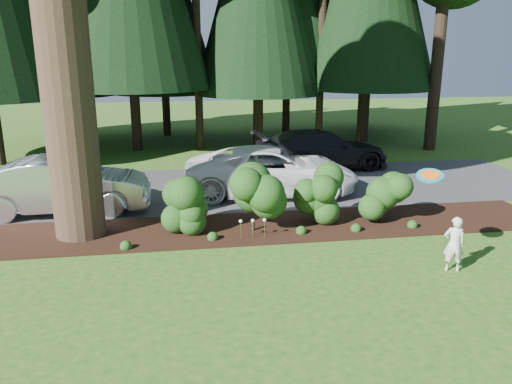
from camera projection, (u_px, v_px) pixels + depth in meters
The scene contains 10 objects.
ground at pixel (284, 281), 10.28m from camera, with size 80.00×80.00×0.00m, color #235317.
mulch_bed at pixel (259, 227), 13.37m from camera, with size 16.00×2.50×0.05m, color black.
driveway at pixel (239, 187), 17.41m from camera, with size 22.00×6.00×0.03m, color #38383A.
shrub_row at pixel (289, 199), 13.17m from camera, with size 6.53×1.60×1.61m.
lily_cluster at pixel (253, 222), 12.39m from camera, with size 0.69×0.09×0.57m.
car_silver_wagon at pixel (63, 186), 14.42m from camera, with size 1.71×4.89×1.61m, color silver.
car_white_suv at pixel (272, 171), 16.36m from camera, with size 2.59×5.62×1.56m, color white.
car_dark_suv at pixel (321, 149), 19.92m from camera, with size 2.20×5.42×1.57m, color black.
child at pixel (454, 244), 10.63m from camera, with size 0.45×0.29×1.22m, color silver.
frisbee at pixel (430, 175), 10.13m from camera, with size 0.57×0.53×0.27m.
Camera 1 is at (-2.04, -9.20, 4.55)m, focal length 35.00 mm.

